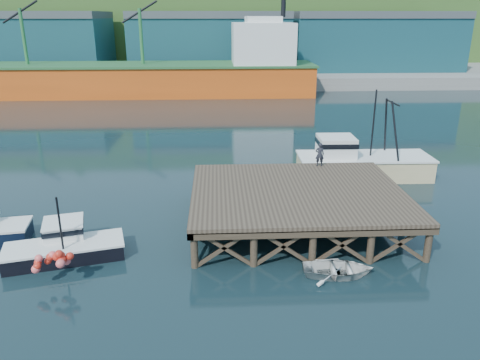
{
  "coord_description": "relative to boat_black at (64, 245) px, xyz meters",
  "views": [
    {
      "loc": [
        0.98,
        -24.69,
        11.48
      ],
      "look_at": [
        2.32,
        2.0,
        2.07
      ],
      "focal_mm": 35.0,
      "sensor_mm": 36.0,
      "label": 1
    }
  ],
  "objects": [
    {
      "name": "hillside",
      "position": [
        6.74,
        103.33,
        10.35
      ],
      "size": [
        220.0,
        50.0,
        22.0
      ],
      "primitive_type": "cube",
      "color": "#2D511E",
      "rests_on": "ground"
    },
    {
      "name": "far_quay",
      "position": [
        6.74,
        73.33,
        0.35
      ],
      "size": [
        160.0,
        40.0,
        2.0
      ],
      "primitive_type": "cube",
      "color": "gray",
      "rests_on": "ground"
    },
    {
      "name": "warehouse_right",
      "position": [
        36.74,
        68.33,
        5.85
      ],
      "size": [
        30.0,
        16.0,
        9.0
      ],
      "primitive_type": "cube",
      "color": "#17454E",
      "rests_on": "far_quay"
    },
    {
      "name": "boat_black",
      "position": [
        0.0,
        0.0,
        0.0
      ],
      "size": [
        6.05,
        5.01,
        3.53
      ],
      "rotation": [
        0.0,
        0.0,
        0.25
      ],
      "color": "black",
      "rests_on": "ground"
    },
    {
      "name": "dinghy",
      "position": [
        13.25,
        -2.47,
        -0.31
      ],
      "size": [
        3.45,
        2.58,
        0.68
      ],
      "primitive_type": "imported",
      "rotation": [
        0.0,
        0.0,
        1.5
      ],
      "color": "silver",
      "rests_on": "ground"
    },
    {
      "name": "ground",
      "position": [
        6.74,
        3.33,
        -0.65
      ],
      "size": [
        300.0,
        300.0,
        0.0
      ],
      "primitive_type": "plane",
      "color": "black",
      "rests_on": "ground"
    },
    {
      "name": "wharf",
      "position": [
        12.24,
        3.14,
        1.29
      ],
      "size": [
        12.0,
        10.0,
        2.62
      ],
      "color": "brown",
      "rests_on": "ground"
    },
    {
      "name": "warehouse_left",
      "position": [
        -28.26,
        68.33,
        5.85
      ],
      "size": [
        32.0,
        16.0,
        9.0
      ],
      "primitive_type": "cube",
      "color": "#17454E",
      "rests_on": "far_quay"
    },
    {
      "name": "dockworker",
      "position": [
        14.41,
        7.73,
        2.25
      ],
      "size": [
        0.6,
        0.43,
        1.55
      ],
      "primitive_type": "imported",
      "rotation": [
        0.0,
        0.0,
        3.04
      ],
      "color": "black",
      "rests_on": "wharf"
    },
    {
      "name": "cargo_ship",
      "position": [
        -1.72,
        51.33,
        2.66
      ],
      "size": [
        55.5,
        10.0,
        13.75
      ],
      "color": "#E45415",
      "rests_on": "ground"
    },
    {
      "name": "warehouse_mid",
      "position": [
        6.74,
        68.33,
        5.85
      ],
      "size": [
        28.0,
        16.0,
        9.0
      ],
      "primitive_type": "cube",
      "color": "#17454E",
      "rests_on": "far_quay"
    },
    {
      "name": "trawler",
      "position": [
        18.4,
        11.43,
        0.7
      ],
      "size": [
        9.83,
        3.66,
        6.54
      ],
      "rotation": [
        0.0,
        0.0,
        -0.02
      ],
      "color": "beige",
      "rests_on": "ground"
    }
  ]
}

